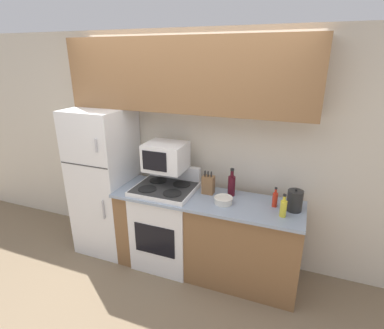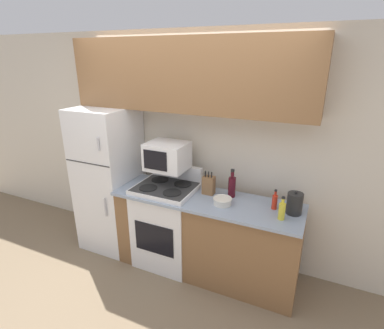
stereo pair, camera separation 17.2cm
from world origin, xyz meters
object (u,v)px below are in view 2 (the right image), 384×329
(bottle_cooking_spray, at_px, (282,210))
(bottle_hot_sauce, at_px, (275,201))
(bowl, at_px, (222,201))
(knife_block, at_px, (209,185))
(bottle_wine_red, at_px, (232,186))
(kettle, at_px, (295,203))
(microwave, at_px, (167,156))
(stove, at_px, (167,223))
(refrigerator, at_px, (110,179))

(bottle_cooking_spray, distance_m, bottle_hot_sauce, 0.19)
(bottle_hot_sauce, bearing_deg, bowl, -166.06)
(knife_block, distance_m, bowl, 0.28)
(knife_block, relative_size, bottle_hot_sauce, 1.26)
(bowl, distance_m, bottle_wine_red, 0.22)
(bowl, relative_size, kettle, 0.83)
(bowl, relative_size, bottle_cooking_spray, 0.85)
(microwave, distance_m, bottle_wine_red, 0.76)
(stove, bearing_deg, microwave, 105.13)
(knife_block, bearing_deg, stove, -166.01)
(refrigerator, xyz_separation_m, bottle_wine_red, (1.51, 0.09, 0.15))
(refrigerator, xyz_separation_m, bottle_cooking_spray, (2.06, -0.17, 0.12))
(refrigerator, relative_size, microwave, 4.08)
(knife_block, distance_m, bottle_hot_sauce, 0.69)
(bottle_wine_red, bearing_deg, kettle, -9.11)
(microwave, distance_m, bowl, 0.78)
(bowl, xyz_separation_m, bottle_cooking_spray, (0.57, -0.05, 0.05))
(bowl, bearing_deg, microwave, 167.79)
(microwave, distance_m, bottle_hot_sauce, 1.20)
(refrigerator, height_order, bottle_hot_sauce, refrigerator)
(microwave, bearing_deg, kettle, -1.81)
(bottle_cooking_spray, bearing_deg, bottle_wine_red, 154.67)
(knife_block, xyz_separation_m, bottle_wine_red, (0.24, 0.04, 0.02))
(bottle_wine_red, bearing_deg, bottle_hot_sauce, -11.18)
(refrigerator, xyz_separation_m, stove, (0.82, -0.06, -0.38))
(bottle_cooking_spray, xyz_separation_m, bottle_hot_sauce, (-0.09, 0.17, -0.01))
(bowl, bearing_deg, stove, 174.99)
(bottle_hot_sauce, bearing_deg, refrigerator, -179.99)
(bottle_cooking_spray, bearing_deg, bowl, 175.07)
(bottle_hot_sauce, relative_size, kettle, 0.89)
(microwave, relative_size, bowl, 2.28)
(bottle_wine_red, bearing_deg, knife_block, -171.25)
(bottle_cooking_spray, bearing_deg, refrigerator, 175.34)
(microwave, relative_size, kettle, 1.88)
(microwave, bearing_deg, bowl, -12.21)
(bottle_wine_red, distance_m, bottle_hot_sauce, 0.46)
(microwave, xyz_separation_m, knife_block, (0.48, 0.02, -0.26))
(bowl, bearing_deg, kettle, 9.22)
(stove, bearing_deg, bottle_hot_sauce, 3.02)
(bottle_wine_red, height_order, bottle_hot_sauce, bottle_wine_red)
(refrigerator, relative_size, stove, 1.56)
(refrigerator, distance_m, bottle_wine_red, 1.52)
(bowl, height_order, bottle_hot_sauce, bottle_hot_sauce)
(bottle_cooking_spray, bearing_deg, knife_block, 164.34)
(stove, distance_m, bottle_hot_sauce, 1.25)
(knife_block, distance_m, kettle, 0.87)
(knife_block, height_order, bottle_hot_sauce, knife_block)
(stove, xyz_separation_m, microwave, (-0.02, 0.09, 0.77))
(bottle_hot_sauce, bearing_deg, microwave, 178.50)
(knife_block, height_order, bottle_cooking_spray, knife_block)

